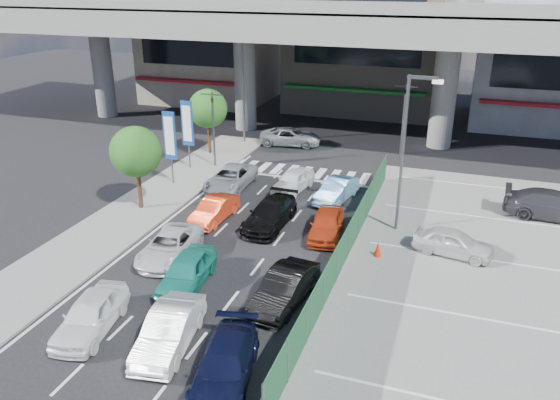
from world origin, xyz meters
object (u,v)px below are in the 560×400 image
at_px(traffic_light_left, 213,111).
at_px(street_lamp_left, 245,82).
at_px(hatch_white_back_mid, 169,330).
at_px(kei_truck_front_right, 337,190).
at_px(sedan_white_mid_left, 169,246).
at_px(tree_near, 136,152).
at_px(parked_sedan_white, 453,242).
at_px(minivan_navy_back, 225,365).
at_px(taxi_teal_mid, 187,271).
at_px(sedan_black_mid, 270,214).
at_px(taxi_orange_right, 327,224).
at_px(sedan_white_front_mid, 293,181).
at_px(hatch_black_mid_right, 285,288).
at_px(tree_far, 208,109).
at_px(parked_sedan_dgrey, 555,205).
at_px(street_lamp_right, 407,142).
at_px(signboard_far, 187,125).
at_px(wagon_silver_front_left, 231,178).
at_px(traffic_light_right, 405,101).
at_px(taxi_orange_left, 214,210).
at_px(signboard_near, 170,138).
at_px(crossing_wagon_silver, 291,137).
at_px(van_white_back_left, 90,315).

height_order(traffic_light_left, street_lamp_left, street_lamp_left).
distance_m(hatch_white_back_mid, kei_truck_front_right, 15.40).
bearing_deg(sedan_white_mid_left, tree_near, 127.94).
bearing_deg(parked_sedan_white, minivan_navy_back, 160.72).
xyz_separation_m(taxi_teal_mid, sedan_black_mid, (1.28, 6.74, -0.02)).
bearing_deg(taxi_orange_right, tree_near, 173.52).
bearing_deg(taxi_teal_mid, parked_sedan_white, 24.78).
relative_size(sedan_white_front_mid, kei_truck_front_right, 0.98).
height_order(minivan_navy_back, hatch_black_mid_right, hatch_black_mid_right).
xyz_separation_m(traffic_light_left, taxi_orange_right, (9.96, -7.90, -3.27)).
bearing_deg(tree_far, parked_sedan_dgrey, -10.96).
bearing_deg(hatch_white_back_mid, parked_sedan_dgrey, 40.35).
distance_m(street_lamp_right, signboard_far, 15.69).
bearing_deg(minivan_navy_back, signboard_far, 109.21).
relative_size(street_lamp_left, parked_sedan_dgrey, 1.55).
bearing_deg(tree_far, wagon_silver_front_left, -53.98).
bearing_deg(kei_truck_front_right, sedan_white_mid_left, -110.97).
bearing_deg(sedan_white_front_mid, street_lamp_right, -18.54).
bearing_deg(traffic_light_right, hatch_white_back_mid, -100.64).
bearing_deg(traffic_light_left, taxi_teal_mid, -68.95).
height_order(sedan_black_mid, sedan_white_front_mid, sedan_black_mid).
relative_size(street_lamp_left, taxi_orange_right, 2.05).
relative_size(taxi_teal_mid, taxi_orange_left, 1.09).
bearing_deg(taxi_orange_left, kei_truck_front_right, 44.76).
distance_m(signboard_near, minivan_navy_back, 18.76).
bearing_deg(taxi_orange_right, sedan_white_front_mid, 116.06).
distance_m(tree_far, taxi_orange_right, 15.79).
distance_m(crossing_wagon_silver, parked_sedan_white, 19.40).
relative_size(street_lamp_left, taxi_teal_mid, 1.98).
height_order(sedan_white_front_mid, parked_sedan_dgrey, parked_sedan_dgrey).
distance_m(wagon_silver_front_left, parked_sedan_dgrey, 18.44).
bearing_deg(traffic_light_left, van_white_back_left, -78.67).
distance_m(street_lamp_left, parked_sedan_dgrey, 22.93).
height_order(sedan_black_mid, crossing_wagon_silver, sedan_black_mid).
relative_size(street_lamp_left, parked_sedan_white, 2.17).
bearing_deg(sedan_white_front_mid, tree_far, 156.43).
xyz_separation_m(sedan_black_mid, taxi_orange_right, (3.12, -0.20, -0.01)).
height_order(taxi_teal_mid, kei_truck_front_right, taxi_teal_mid).
bearing_deg(signboard_near, street_lamp_left, 85.01).
relative_size(crossing_wagon_silver, parked_sedan_dgrey, 0.91).
distance_m(traffic_light_right, hatch_black_mid_right, 21.67).
bearing_deg(street_lamp_right, street_lamp_left, 138.37).
bearing_deg(hatch_black_mid_right, traffic_light_right, 91.69).
bearing_deg(tree_near, kei_truck_front_right, 25.72).
xyz_separation_m(street_lamp_left, parked_sedan_dgrey, (21.17, -7.88, -3.96)).
relative_size(traffic_light_right, tree_near, 1.08).
height_order(sedan_white_mid_left, kei_truck_front_right, kei_truck_front_right).
distance_m(street_lamp_left, minivan_navy_back, 27.43).
distance_m(street_lamp_left, taxi_orange_right, 17.66).
bearing_deg(van_white_back_left, traffic_light_right, 62.69).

